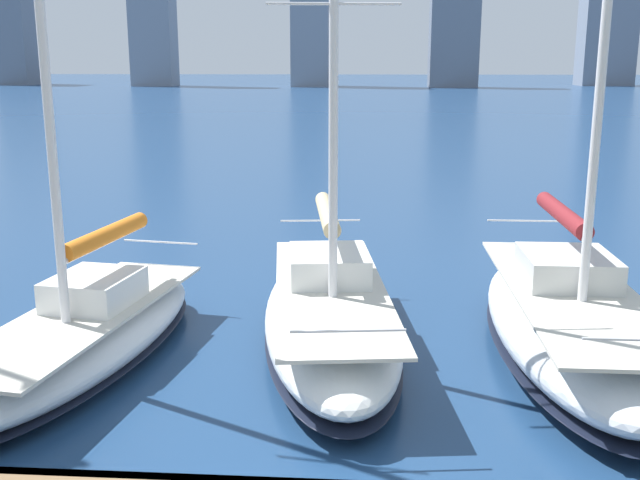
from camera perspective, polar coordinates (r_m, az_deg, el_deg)
city_skyline at (r=166.18m, az=8.67°, el=17.36°), size 172.02×21.97×46.72m
sailboat_maroon at (r=14.45m, az=18.50°, el=-5.73°), size 2.70×8.23×12.99m
sailboat_tan at (r=14.22m, az=0.79°, el=-5.59°), size 3.45×8.33×9.60m
sailboat_orange at (r=14.19m, az=-17.43°, el=-6.56°), size 3.41×7.69×11.64m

